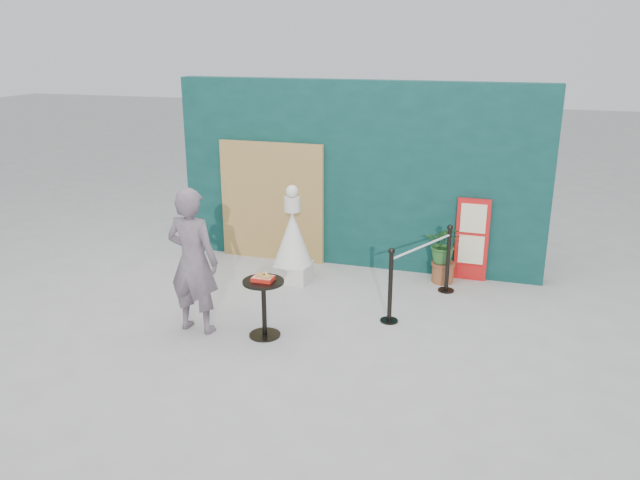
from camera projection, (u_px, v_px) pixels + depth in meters
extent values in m
plane|color=#ADAAA5|center=(291.00, 346.00, 7.66)|extent=(60.00, 60.00, 0.00)
cube|color=#0B322E|center=(356.00, 175.00, 10.06)|extent=(6.00, 0.30, 3.00)
cube|color=tan|center=(272.00, 202.00, 10.43)|extent=(1.80, 0.08, 2.00)
imported|color=slate|center=(193.00, 261.00, 7.81)|extent=(0.72, 0.50, 1.89)
cube|color=red|center=(472.00, 240.00, 9.60)|extent=(0.50, 0.06, 1.30)
cube|color=beige|center=(473.00, 218.00, 9.46)|extent=(0.38, 0.02, 0.45)
cube|color=beige|center=(471.00, 250.00, 9.62)|extent=(0.38, 0.02, 0.45)
cube|color=red|center=(469.00, 271.00, 9.72)|extent=(0.38, 0.02, 0.18)
cube|color=silver|center=(293.00, 272.00, 9.71)|extent=(0.51, 0.51, 0.28)
cone|color=white|center=(293.00, 238.00, 9.54)|extent=(0.59, 0.59, 0.83)
cylinder|color=white|center=(292.00, 204.00, 9.38)|extent=(0.24, 0.24, 0.22)
sphere|color=white|center=(292.00, 191.00, 9.32)|extent=(0.19, 0.19, 0.19)
cylinder|color=black|center=(265.00, 335.00, 7.93)|extent=(0.40, 0.40, 0.02)
cylinder|color=black|center=(264.00, 310.00, 7.82)|extent=(0.06, 0.06, 0.72)
cylinder|color=black|center=(263.00, 282.00, 7.70)|extent=(0.52, 0.52, 0.03)
cube|color=red|center=(263.00, 279.00, 7.69)|extent=(0.26, 0.19, 0.05)
cube|color=red|center=(263.00, 277.00, 7.68)|extent=(0.24, 0.17, 0.00)
cube|color=tan|center=(260.00, 275.00, 7.70)|extent=(0.15, 0.14, 0.02)
cube|color=tan|center=(266.00, 277.00, 7.65)|extent=(0.13, 0.13, 0.02)
cone|color=#FEF843|center=(266.00, 273.00, 7.71)|extent=(0.06, 0.06, 0.06)
cylinder|color=#975431|center=(443.00, 274.00, 9.64)|extent=(0.33, 0.33, 0.27)
cylinder|color=brown|center=(443.00, 264.00, 9.59)|extent=(0.36, 0.36, 0.05)
imported|color=#2B5E28|center=(444.00, 244.00, 9.49)|extent=(0.54, 0.47, 0.60)
cylinder|color=black|center=(389.00, 321.00, 8.33)|extent=(0.24, 0.24, 0.02)
cylinder|color=black|center=(390.00, 288.00, 8.18)|extent=(0.06, 0.06, 0.96)
sphere|color=black|center=(392.00, 251.00, 8.02)|extent=(0.09, 0.09, 0.09)
cylinder|color=black|center=(446.00, 290.00, 9.33)|extent=(0.24, 0.24, 0.02)
cylinder|color=black|center=(448.00, 261.00, 9.19)|extent=(0.06, 0.06, 0.96)
sphere|color=black|center=(450.00, 228.00, 9.03)|extent=(0.09, 0.09, 0.09)
cylinder|color=silver|center=(422.00, 246.00, 8.56)|extent=(0.63, 1.31, 0.03)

